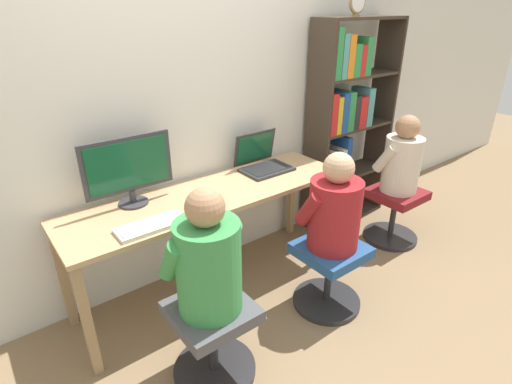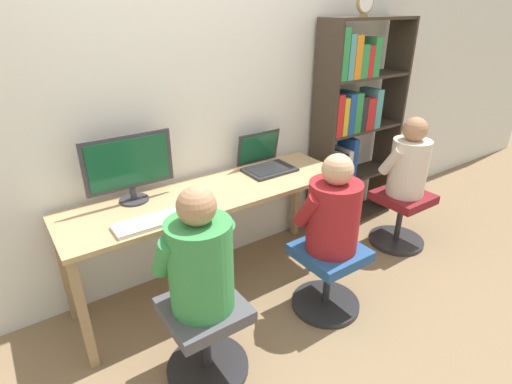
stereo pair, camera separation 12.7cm
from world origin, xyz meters
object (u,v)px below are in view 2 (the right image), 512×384
(person_at_monitor, at_px, (200,258))
(office_chair_side, at_px, (400,215))
(desk_clock, at_px, (365,2))
(person_at_laptop, at_px, (333,211))
(keyboard, at_px, (148,223))
(person_near_shelf, at_px, (409,162))
(desktop_monitor, at_px, (130,167))
(bookshelf, at_px, (350,130))
(office_chair_right, at_px, (328,274))
(laptop, at_px, (266,162))
(office_chair_left, at_px, (206,334))

(person_at_monitor, height_order, office_chair_side, person_at_monitor)
(desk_clock, bearing_deg, person_at_laptop, -141.53)
(keyboard, height_order, desk_clock, desk_clock)
(person_at_laptop, height_order, desk_clock, desk_clock)
(keyboard, bearing_deg, person_near_shelf, -5.68)
(person_at_monitor, bearing_deg, keyboard, 100.42)
(desktop_monitor, distance_m, bookshelf, 1.89)
(desk_clock, bearing_deg, bookshelf, 55.14)
(keyboard, xyz_separation_m, person_at_monitor, (0.08, -0.46, -0.01))
(office_chair_right, bearing_deg, laptop, 87.65)
(desktop_monitor, bearing_deg, laptop, -2.23)
(desktop_monitor, distance_m, keyboard, 0.40)
(desktop_monitor, relative_size, desk_clock, 2.93)
(laptop, bearing_deg, person_at_monitor, -141.39)
(desktop_monitor, xyz_separation_m, person_at_monitor, (0.05, -0.80, -0.23))
(office_chair_left, xyz_separation_m, office_chair_side, (1.99, 0.25, 0.00))
(laptop, distance_m, bookshelf, 0.90)
(desk_clock, distance_m, office_chair_side, 1.70)
(laptop, relative_size, keyboard, 0.94)
(laptop, bearing_deg, desktop_monitor, 177.77)
(office_chair_right, distance_m, bookshelf, 1.36)
(desktop_monitor, distance_m, office_chair_right, 1.44)
(office_chair_left, relative_size, person_at_laptop, 0.74)
(keyboard, distance_m, office_chair_right, 1.21)
(office_chair_right, distance_m, person_at_monitor, 1.04)
(laptop, bearing_deg, office_chair_side, -26.14)
(office_chair_right, bearing_deg, desk_clock, 38.65)
(laptop, xyz_separation_m, person_at_monitor, (-0.95, -0.76, -0.06))
(laptop, height_order, office_chair_right, laptop)
(desk_clock, bearing_deg, person_at_monitor, -158.42)
(desktop_monitor, relative_size, office_chair_right, 1.17)
(desk_clock, bearing_deg, desktop_monitor, 177.38)
(person_at_monitor, xyz_separation_m, office_chair_side, (1.99, 0.25, -0.49))
(person_at_laptop, bearing_deg, person_at_monitor, -179.31)
(bookshelf, bearing_deg, keyboard, -170.78)
(desktop_monitor, bearing_deg, office_chair_side, -15.08)
(bookshelf, height_order, person_near_shelf, bookshelf)
(keyboard, height_order, bookshelf, bookshelf)
(laptop, relative_size, desk_clock, 1.95)
(office_chair_right, xyz_separation_m, person_at_laptop, (0.00, 0.00, 0.47))
(desk_clock, relative_size, office_chair_side, 0.40)
(laptop, distance_m, desk_clock, 1.38)
(desk_clock, xyz_separation_m, office_chair_side, (0.19, -0.46, -1.63))
(desktop_monitor, bearing_deg, person_near_shelf, -14.96)
(person_at_monitor, bearing_deg, office_chair_right, 0.41)
(bookshelf, distance_m, person_near_shelf, 0.56)
(laptop, relative_size, office_chair_side, 0.78)
(person_at_laptop, relative_size, bookshelf, 0.35)
(office_chair_right, bearing_deg, office_chair_left, -179.28)
(person_at_laptop, bearing_deg, desktop_monitor, 140.89)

